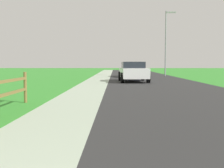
{
  "coord_description": "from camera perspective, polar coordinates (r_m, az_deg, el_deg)",
  "views": [
    {
      "loc": [
        0.53,
        -0.17,
        1.43
      ],
      "look_at": [
        0.41,
        9.41,
        0.7
      ],
      "focal_mm": 43.47,
      "sensor_mm": 36.0,
      "label": 1
    }
  ],
  "objects": [
    {
      "name": "grass_verge",
      "position": [
        27.67,
        -9.78,
        1.32
      ],
      "size": [
        5.0,
        66.0,
        0.0
      ],
      "primitive_type": "cube",
      "color": "#358C2D",
      "rests_on": "ground"
    },
    {
      "name": "street_lamp",
      "position": [
        31.59,
        11.41,
        9.43
      ],
      "size": [
        1.17,
        0.2,
        7.32
      ],
      "color": "gray",
      "rests_on": "ground"
    },
    {
      "name": "parked_suv_white",
      "position": [
        21.44,
        4.48,
        2.64
      ],
      "size": [
        2.32,
        4.56,
        1.56
      ],
      "color": "white",
      "rests_on": "ground"
    },
    {
      "name": "parked_car_blue",
      "position": [
        29.01,
        4.51,
        3.13
      ],
      "size": [
        2.25,
        4.75,
        1.61
      ],
      "color": "navy",
      "rests_on": "ground"
    },
    {
      "name": "ground_plane",
      "position": [
        25.21,
        -0.51,
        1.09
      ],
      "size": [
        120.0,
        120.0,
        0.0
      ],
      "primitive_type": "plane",
      "color": "#358C2D"
    },
    {
      "name": "road_asphalt",
      "position": [
        27.37,
        6.93,
        1.32
      ],
      "size": [
        7.0,
        66.0,
        0.01
      ],
      "primitive_type": "cube",
      "color": "#2A2A2A",
      "rests_on": "ground"
    },
    {
      "name": "curb_concrete",
      "position": [
        27.43,
        -6.7,
        1.33
      ],
      "size": [
        6.0,
        66.0,
        0.01
      ],
      "primitive_type": "cube",
      "color": "#A5B59C",
      "rests_on": "ground"
    }
  ]
}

